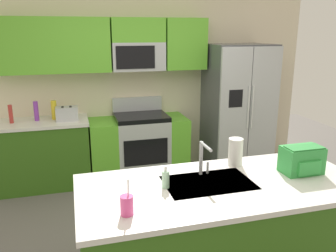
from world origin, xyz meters
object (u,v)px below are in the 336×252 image
range_oven (139,146)px  refrigerator (238,108)px  pepper_mill (11,114)px  paper_towel_roll (235,152)px  bottle_purple (36,111)px  toaster (67,114)px  drink_cup_pink (127,205)px  sink_faucet (203,156)px  bottle_yellow (54,110)px  soap_dispenser (166,179)px  backpack (302,159)px

range_oven → refrigerator: refrigerator is taller
pepper_mill → paper_towel_roll: size_ratio=0.97×
bottle_purple → toaster: bearing=-14.1°
toaster → drink_cup_pink: (0.37, -2.61, -0.02)m
drink_cup_pink → sink_faucet: bearing=33.5°
bottle_yellow → drink_cup_pink: 2.77m
toaster → bottle_yellow: (-0.16, 0.11, 0.03)m
soap_dispenser → sink_faucet: bearing=21.7°
range_oven → sink_faucet: bearing=-87.3°
range_oven → refrigerator: 1.56m
refrigerator → sink_faucet: refrigerator is taller
paper_towel_roll → bottle_yellow: bearing=126.4°
toaster → bottle_yellow: bearing=145.9°
soap_dispenser → bottle_purple: bearing=114.5°
refrigerator → drink_cup_pink: size_ratio=7.43×
pepper_mill → soap_dispenser: (1.39, -2.34, -0.05)m
bottle_purple → refrigerator: bearing=-2.3°
range_oven → bottle_purple: 1.45m
bottle_purple → backpack: size_ratio=0.79×
refrigerator → paper_towel_roll: refrigerator is taller
refrigerator → sink_faucet: size_ratio=6.56×
bottle_yellow → sink_faucet: 2.57m
toaster → bottle_purple: (-0.38, 0.10, 0.04)m
range_oven → bottle_purple: (-1.33, 0.04, 0.58)m
drink_cup_pink → soap_dispenser: (0.34, 0.32, 0.00)m
sink_faucet → toaster: bearing=116.1°
range_oven → sink_faucet: 2.30m
range_oven → drink_cup_pink: size_ratio=5.46×
bottle_purple → paper_towel_roll: 2.77m
pepper_mill → bottle_purple: 0.30m
soap_dispenser → paper_towel_roll: paper_towel_roll is taller
pepper_mill → backpack: pepper_mill is taller
bottle_purple → backpack: bottle_purple is taller
bottle_yellow → sink_faucet: (1.22, -2.26, 0.04)m
toaster → bottle_purple: bearing=165.9°
drink_cup_pink → paper_towel_roll: 1.20m
toaster → refrigerator: bearing=-0.5°
soap_dispenser → drink_cup_pink: bearing=-137.1°
pepper_mill → bottle_purple: (0.30, 0.05, 0.01)m
refrigerator → pepper_mill: (-3.11, 0.07, 0.09)m
paper_towel_roll → sink_faucet: bearing=-158.9°
sink_faucet → soap_dispenser: sink_faucet is taller
sink_faucet → backpack: size_ratio=0.88×
sink_faucet → soap_dispenser: 0.39m
refrigerator → backpack: (-0.58, -2.30, 0.09)m
soap_dispenser → range_oven: bearing=84.1°
range_oven → paper_towel_roll: bearing=-77.5°
range_oven → bottle_yellow: (-1.11, 0.06, 0.58)m
range_oven → toaster: 1.10m
pepper_mill → drink_cup_pink: bearing=-68.5°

